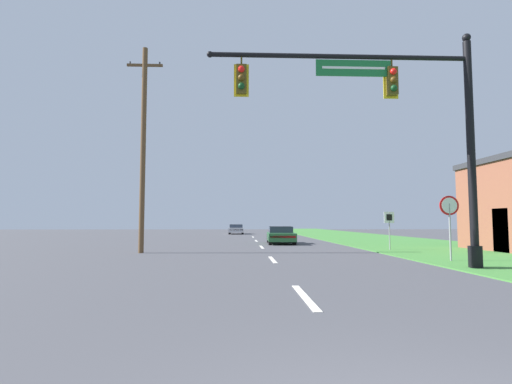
% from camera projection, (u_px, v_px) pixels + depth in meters
% --- Properties ---
extents(grass_verge_right, '(10.00, 110.00, 0.04)m').
position_uv_depth(grass_verge_right, '(385.00, 240.00, 32.46)').
color(grass_verge_right, '#428438').
rests_on(grass_verge_right, ground).
extents(road_center_line, '(0.16, 34.80, 0.01)m').
position_uv_depth(road_center_line, '(262.00, 247.00, 24.06)').
color(road_center_line, silver).
rests_on(road_center_line, ground).
extents(signal_mast, '(9.06, 0.47, 7.91)m').
position_uv_depth(signal_mast, '(406.00, 123.00, 13.31)').
color(signal_mast, black).
rests_on(signal_mast, grass_verge_right).
extents(car_ahead, '(2.00, 4.62, 1.19)m').
position_uv_depth(car_ahead, '(281.00, 235.00, 28.00)').
color(car_ahead, black).
rests_on(car_ahead, ground).
extents(far_car, '(1.82, 4.68, 1.19)m').
position_uv_depth(far_car, '(236.00, 229.00, 50.37)').
color(far_car, black).
rests_on(far_car, ground).
extents(stop_sign, '(0.76, 0.07, 2.50)m').
position_uv_depth(stop_sign, '(449.00, 213.00, 15.46)').
color(stop_sign, gray).
rests_on(stop_sign, grass_verge_right).
extents(route_sign_post, '(0.55, 0.06, 2.03)m').
position_uv_depth(route_sign_post, '(389.00, 222.00, 21.48)').
color(route_sign_post, gray).
rests_on(route_sign_post, grass_verge_right).
extents(utility_pole_near, '(1.80, 0.26, 10.40)m').
position_uv_depth(utility_pole_near, '(143.00, 145.00, 20.02)').
color(utility_pole_near, brown).
rests_on(utility_pole_near, ground).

